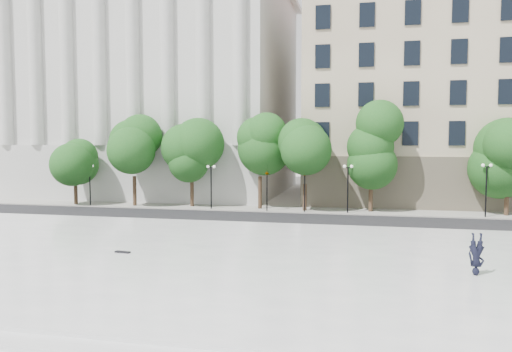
% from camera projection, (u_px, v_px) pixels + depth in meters
% --- Properties ---
extents(ground, '(160.00, 160.00, 0.00)m').
position_uv_depth(ground, '(188.00, 279.00, 23.11)').
color(ground, '#ABA8A2').
rests_on(ground, ground).
extents(plaza, '(44.00, 22.00, 0.45)m').
position_uv_depth(plaza, '(207.00, 260.00, 26.02)').
color(plaza, white).
rests_on(plaza, ground).
extents(street, '(60.00, 8.00, 0.02)m').
position_uv_depth(street, '(264.00, 220.00, 40.66)').
color(street, black).
rests_on(street, ground).
extents(far_sidewalk, '(60.00, 4.00, 0.12)m').
position_uv_depth(far_sidewalk, '(277.00, 209.00, 46.50)').
color(far_sidewalk, '#98958D').
rests_on(far_sidewalk, ground).
extents(building_west, '(31.50, 27.65, 25.60)m').
position_uv_depth(building_west, '(165.00, 90.00, 63.41)').
color(building_west, beige).
rests_on(building_west, ground).
extents(building_east, '(36.00, 26.15, 23.00)m').
position_uv_depth(building_east, '(475.00, 99.00, 56.03)').
color(building_east, beige).
rests_on(building_east, ground).
extents(traffic_light_west, '(0.79, 1.70, 4.17)m').
position_uv_depth(traffic_light_west, '(267.00, 172.00, 44.72)').
color(traffic_light_west, black).
rests_on(traffic_light_west, ground).
extents(traffic_light_east, '(0.94, 1.73, 4.19)m').
position_uv_depth(traffic_light_east, '(305.00, 172.00, 44.00)').
color(traffic_light_east, black).
rests_on(traffic_light_east, ground).
extents(person_lying, '(0.79, 1.92, 0.51)m').
position_uv_depth(person_lying, '(476.00, 269.00, 22.17)').
color(person_lying, black).
rests_on(person_lying, plaza).
extents(skateboard, '(0.87, 0.30, 0.09)m').
position_uv_depth(skateboard, '(123.00, 252.00, 26.58)').
color(skateboard, black).
rests_on(skateboard, plaza).
extents(street_trees, '(44.31, 5.17, 8.10)m').
position_uv_depth(street_trees, '(270.00, 153.00, 45.97)').
color(street_trees, '#382619').
rests_on(street_trees, ground).
extents(lamp_posts, '(37.06, 0.28, 4.55)m').
position_uv_depth(lamp_posts, '(277.00, 179.00, 44.87)').
color(lamp_posts, black).
rests_on(lamp_posts, ground).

